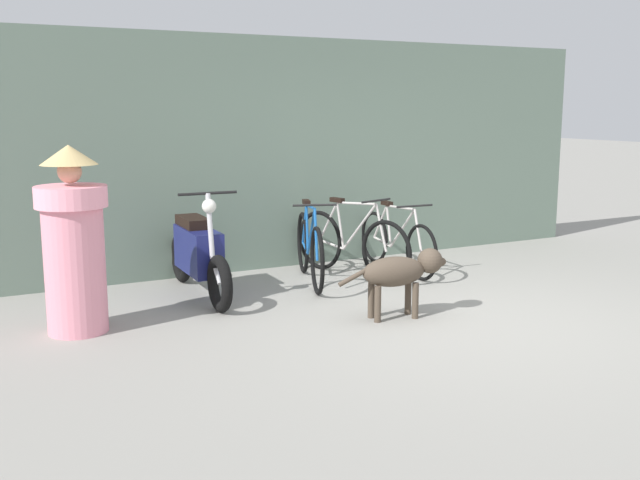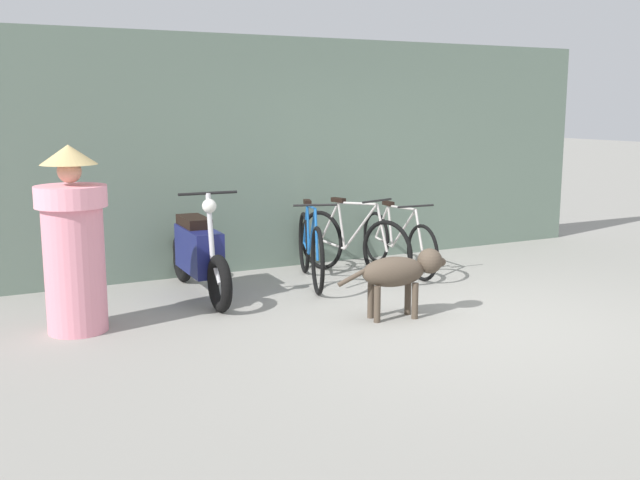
{
  "view_description": "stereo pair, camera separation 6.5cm",
  "coord_description": "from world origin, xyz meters",
  "px_view_note": "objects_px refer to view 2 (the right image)",
  "views": [
    {
      "loc": [
        -4.21,
        -5.21,
        1.92
      ],
      "look_at": [
        -0.91,
        1.06,
        0.65
      ],
      "focal_mm": 42.0,
      "sensor_mm": 36.0,
      "label": 1
    },
    {
      "loc": [
        -4.15,
        -5.24,
        1.92
      ],
      "look_at": [
        -0.91,
        1.06,
        0.65
      ],
      "focal_mm": 42.0,
      "sensor_mm": 36.0,
      "label": 2
    }
  ],
  "objects_px": {
    "bicycle_1": "(353,244)",
    "bicycle_2": "(398,242)",
    "bicycle_0": "(310,249)",
    "motorcycle": "(199,254)",
    "stray_dog": "(401,272)",
    "person_in_robes": "(73,240)"
  },
  "relations": [
    {
      "from": "bicycle_1",
      "to": "bicycle_2",
      "type": "bearing_deg",
      "value": 71.64
    },
    {
      "from": "bicycle_0",
      "to": "bicycle_2",
      "type": "bearing_deg",
      "value": 111.32
    },
    {
      "from": "bicycle_0",
      "to": "motorcycle",
      "type": "distance_m",
      "value": 1.27
    },
    {
      "from": "bicycle_1",
      "to": "bicycle_2",
      "type": "relative_size",
      "value": 0.97
    },
    {
      "from": "bicycle_2",
      "to": "motorcycle",
      "type": "height_order",
      "value": "motorcycle"
    },
    {
      "from": "bicycle_0",
      "to": "motorcycle",
      "type": "relative_size",
      "value": 0.88
    },
    {
      "from": "motorcycle",
      "to": "stray_dog",
      "type": "bearing_deg",
      "value": 42.69
    },
    {
      "from": "bicycle_1",
      "to": "person_in_robes",
      "type": "bearing_deg",
      "value": -93.37
    },
    {
      "from": "bicycle_0",
      "to": "bicycle_2",
      "type": "height_order",
      "value": "bicycle_0"
    },
    {
      "from": "bicycle_1",
      "to": "bicycle_2",
      "type": "xyz_separation_m",
      "value": [
        0.6,
        -0.01,
        -0.03
      ]
    },
    {
      "from": "bicycle_0",
      "to": "bicycle_1",
      "type": "bearing_deg",
      "value": 115.78
    },
    {
      "from": "bicycle_2",
      "to": "person_in_robes",
      "type": "xyz_separation_m",
      "value": [
        -3.77,
        -0.76,
        0.46
      ]
    },
    {
      "from": "motorcycle",
      "to": "person_in_robes",
      "type": "relative_size",
      "value": 1.19
    },
    {
      "from": "bicycle_0",
      "to": "stray_dog",
      "type": "height_order",
      "value": "bicycle_0"
    },
    {
      "from": "stray_dog",
      "to": "person_in_robes",
      "type": "height_order",
      "value": "person_in_robes"
    },
    {
      "from": "person_in_robes",
      "to": "motorcycle",
      "type": "bearing_deg",
      "value": 179.87
    },
    {
      "from": "bicycle_1",
      "to": "motorcycle",
      "type": "distance_m",
      "value": 1.84
    },
    {
      "from": "bicycle_1",
      "to": "stray_dog",
      "type": "bearing_deg",
      "value": -32.08
    },
    {
      "from": "bicycle_0",
      "to": "person_in_robes",
      "type": "height_order",
      "value": "person_in_robes"
    },
    {
      "from": "motorcycle",
      "to": "person_in_robes",
      "type": "xyz_separation_m",
      "value": [
        -1.33,
        -0.7,
        0.37
      ]
    },
    {
      "from": "bicycle_0",
      "to": "person_in_robes",
      "type": "relative_size",
      "value": 1.05
    },
    {
      "from": "bicycle_2",
      "to": "motorcycle",
      "type": "relative_size",
      "value": 0.9
    }
  ]
}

